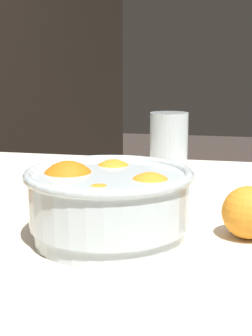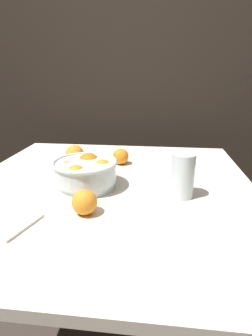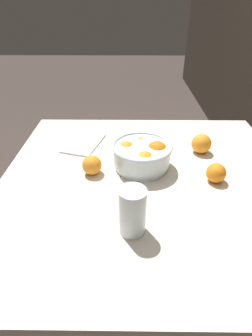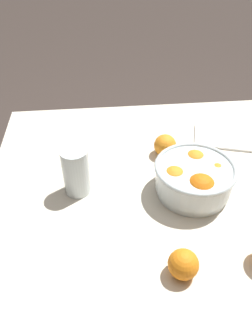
{
  "view_description": "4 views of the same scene",
  "coord_description": "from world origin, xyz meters",
  "views": [
    {
      "loc": [
        -0.64,
        -0.17,
        0.93
      ],
      "look_at": [
        0.05,
        -0.02,
        0.78
      ],
      "focal_mm": 50.0,
      "sensor_mm": 36.0,
      "label": 1
    },
    {
      "loc": [
        0.16,
        -0.83,
        1.07
      ],
      "look_at": [
        0.07,
        -0.02,
        0.78
      ],
      "focal_mm": 28.0,
      "sensor_mm": 36.0,
      "label": 2
    },
    {
      "loc": [
        0.76,
        -0.07,
        1.25
      ],
      "look_at": [
        0.06,
        -0.08,
        0.78
      ],
      "focal_mm": 28.0,
      "sensor_mm": 36.0,
      "label": 3
    },
    {
      "loc": [
        0.18,
        0.62,
        1.35
      ],
      "look_at": [
        0.11,
        -0.07,
        0.77
      ],
      "focal_mm": 35.0,
      "sensor_mm": 36.0,
      "label": 4
    }
  ],
  "objects": [
    {
      "name": "dining_table",
      "position": [
        0.0,
        0.0,
        0.63
      ],
      "size": [
        1.02,
        1.06,
        0.71
      ],
      "color": "beige",
      "rests_on": "ground_plane"
    },
    {
      "name": "fruit_bowl",
      "position": [
        -0.07,
        -0.02,
        0.76
      ],
      "size": [
        0.22,
        0.22,
        0.1
      ],
      "color": "silver",
      "rests_on": "dining_table"
    },
    {
      "name": "juice_glass",
      "position": [
        0.25,
        -0.06,
        0.77
      ],
      "size": [
        0.07,
        0.07,
        0.14
      ],
      "color": "#F4A314",
      "rests_on": "dining_table"
    },
    {
      "name": "orange_loose_front",
      "position": [
        -0.03,
        -0.21,
        0.74
      ],
      "size": [
        0.07,
        0.07,
        0.07
      ],
      "primitive_type": "sphere",
      "color": "orange",
      "rests_on": "dining_table"
    }
  ]
}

